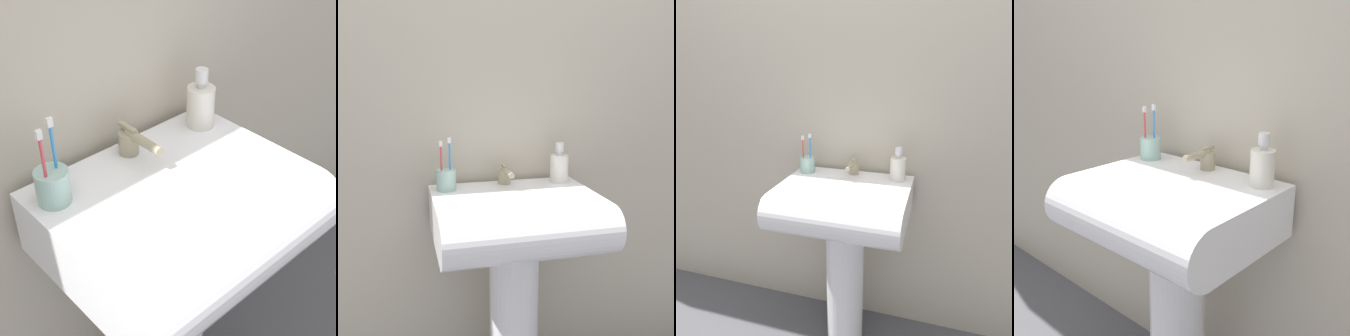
% 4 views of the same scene
% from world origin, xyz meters
% --- Properties ---
extents(wall_back, '(5.00, 0.05, 2.40)m').
position_xyz_m(wall_back, '(0.00, 0.24, 1.20)').
color(wall_back, '#B7AD99').
rests_on(wall_back, ground).
extents(sink_pedestal, '(0.18, 0.18, 0.71)m').
position_xyz_m(sink_pedestal, '(0.00, 0.00, 0.36)').
color(sink_pedestal, white).
rests_on(sink_pedestal, ground).
extents(sink_basin, '(0.58, 0.48, 0.16)m').
position_xyz_m(sink_basin, '(0.00, -0.06, 0.80)').
color(sink_basin, white).
rests_on(sink_basin, sink_pedestal).
extents(faucet, '(0.05, 0.14, 0.08)m').
position_xyz_m(faucet, '(-0.00, 0.13, 0.92)').
color(faucet, tan).
rests_on(faucet, sink_basin).
extents(toothbrush_cup, '(0.07, 0.07, 0.20)m').
position_xyz_m(toothbrush_cup, '(-0.23, 0.11, 0.92)').
color(toothbrush_cup, '#99BFB2').
rests_on(toothbrush_cup, sink_basin).
extents(soap_bottle, '(0.07, 0.07, 0.16)m').
position_xyz_m(soap_bottle, '(0.22, 0.13, 0.94)').
color(soap_bottle, silver).
rests_on(soap_bottle, sink_basin).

